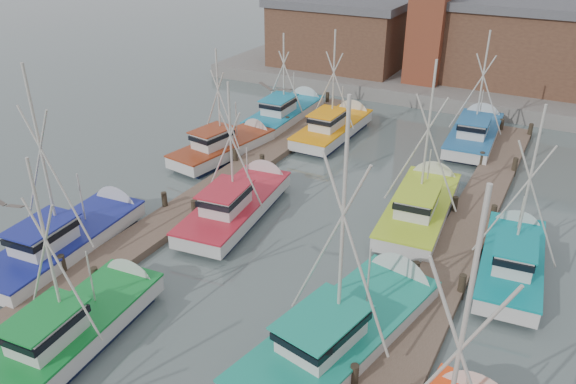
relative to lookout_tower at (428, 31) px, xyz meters
The scene contains 19 objects.
ground 33.52m from the lookout_tower, 86.53° to the right, with size 260.00×260.00×0.00m, color #4C5B5A.
dock_left 29.87m from the lookout_tower, 99.80° to the right, with size 2.30×46.00×1.50m.
dock_right 30.79m from the lookout_tower, 72.73° to the right, with size 2.30×46.00×1.50m.
quay 6.67m from the lookout_tower, 63.43° to the left, with size 44.00×16.00×1.20m, color slate.
shed_left 9.30m from the lookout_tower, 167.47° to the left, with size 12.72×8.48×6.20m.
shed_center 8.99m from the lookout_tower, 26.57° to the left, with size 14.84×9.54×6.90m.
lookout_tower is the anchor object (origin of this frame).
boat_4 37.89m from the lookout_tower, 93.42° to the right, with size 3.47×8.92×8.63m.
boat_5 33.75m from the lookout_tower, 78.16° to the right, with size 5.17×10.70×10.94m.
boat_6 34.26m from the lookout_tower, 102.78° to the right, with size 4.14×9.58×10.15m.
boat_8 26.74m from the lookout_tower, 95.00° to the right, with size 3.87×9.47×8.33m.
boat_9 23.21m from the lookout_tower, 73.57° to the right, with size 3.81×9.54×9.48m.
boat_10 21.62m from the lookout_tower, 110.67° to the right, with size 3.80×8.72×7.96m.
boat_11 27.79m from the lookout_tower, 65.06° to the right, with size 3.53×8.38×8.80m.
boat_12 14.06m from the lookout_tower, 101.24° to the right, with size 3.45×9.02×8.51m.
boat_13 12.38m from the lookout_tower, 54.47° to the right, with size 3.56×9.51×8.74m.
boat_14 14.52m from the lookout_tower, 121.98° to the right, with size 3.26×9.27×7.63m.
gull_near 40.00m from the lookout_tower, 91.49° to the right, with size 1.54×0.61×0.24m.
gull_far 31.18m from the lookout_tower, 85.05° to the right, with size 1.54×0.66×0.24m.
Camera 1 is at (10.77, -15.50, 14.89)m, focal length 35.00 mm.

